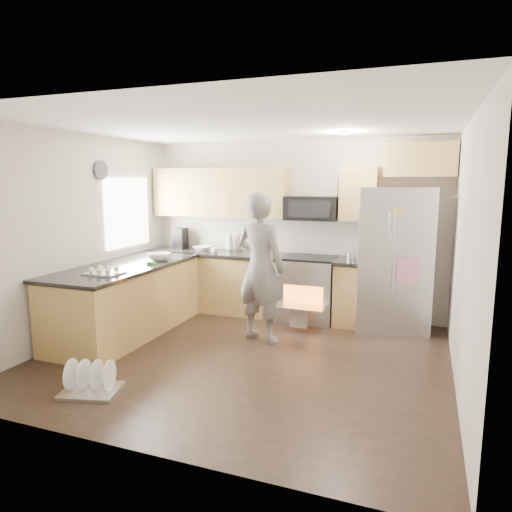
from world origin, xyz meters
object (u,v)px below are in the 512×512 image
at_px(refrigerator, 393,259).
at_px(person, 261,267).
at_px(stove_range, 309,274).
at_px(dish_rack, 91,384).

bearing_deg(refrigerator, person, -154.93).
bearing_deg(stove_range, dish_rack, -114.57).
xyz_separation_m(person, dish_rack, (-1.02, -1.97, -0.85)).
relative_size(refrigerator, person, 1.03).
bearing_deg(stove_range, person, -108.98).
height_order(stove_range, refrigerator, refrigerator).
bearing_deg(refrigerator, stove_range, 170.36).
height_order(refrigerator, dish_rack, refrigerator).
bearing_deg(dish_rack, person, 62.62).
height_order(person, dish_rack, person).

